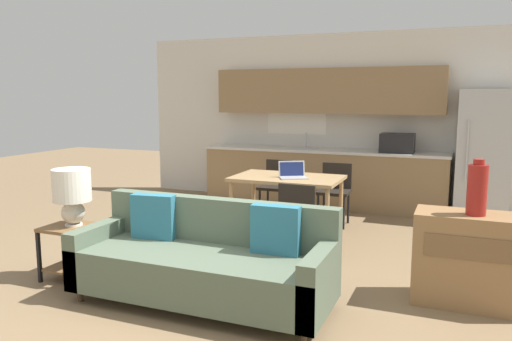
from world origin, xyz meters
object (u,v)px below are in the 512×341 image
at_px(vase, 477,189).
at_px(table_lamp, 72,191).
at_px(dining_chair_far_right, 335,189).
at_px(dining_chair_far_left, 277,184).
at_px(refrigerator, 483,155).
at_px(laptop, 293,174).
at_px(dining_chair_near_right, 301,214).
at_px(side_table, 71,243).
at_px(dining_table, 287,182).
at_px(couch, 205,262).
at_px(credenza, 471,260).

bearing_deg(vase, table_lamp, -168.26).
height_order(dining_chair_far_right, dining_chair_far_left, same).
relative_size(refrigerator, laptop, 4.50).
height_order(table_lamp, dining_chair_near_right, table_lamp).
height_order(table_lamp, vase, vase).
bearing_deg(side_table, table_lamp, 32.09).
bearing_deg(dining_table, couch, -89.53).
bearing_deg(dining_chair_far_right, couch, -99.61).
relative_size(credenza, dining_chair_near_right, 1.11).
height_order(side_table, dining_chair_near_right, dining_chair_near_right).
bearing_deg(dining_chair_far_left, refrigerator, 19.03).
bearing_deg(refrigerator, dining_table, -141.47).
xyz_separation_m(dining_chair_far_right, dining_chair_far_left, (-0.84, 0.02, 0.00)).
distance_m(credenza, dining_chair_far_right, 2.74).
relative_size(table_lamp, dining_chair_near_right, 0.66).
height_order(couch, side_table, couch).
xyz_separation_m(credenza, dining_chair_far_left, (-2.50, 2.19, 0.10)).
xyz_separation_m(side_table, dining_chair_near_right, (1.84, 1.41, 0.14)).
relative_size(dining_table, side_table, 2.55).
distance_m(refrigerator, vase, 3.23).
distance_m(dining_chair_far_right, dining_chair_near_right, 1.54).
height_order(refrigerator, credenza, refrigerator).
bearing_deg(table_lamp, side_table, -147.91).
xyz_separation_m(refrigerator, laptop, (-2.16, -1.85, -0.12)).
bearing_deg(dining_table, vase, -34.58).
relative_size(dining_table, dining_chair_near_right, 1.60).
xyz_separation_m(refrigerator, dining_chair_far_right, (-1.83, -1.02, -0.42)).
distance_m(refrigerator, laptop, 2.84).
xyz_separation_m(refrigerator, dining_chair_near_right, (-1.83, -2.57, -0.42)).
distance_m(credenza, vase, 0.60).
bearing_deg(laptop, dining_table, 116.08).
height_order(couch, table_lamp, table_lamp).
xyz_separation_m(side_table, credenza, (3.50, 0.78, 0.04)).
bearing_deg(dining_chair_far_right, refrigerator, 27.37).
xyz_separation_m(refrigerator, vase, (-0.16, -3.23, 0.08)).
bearing_deg(dining_chair_near_right, dining_chair_far_right, -87.60).
xyz_separation_m(vase, laptop, (-2.00, 1.38, -0.20)).
distance_m(vase, laptop, 2.44).
bearing_deg(refrigerator, dining_chair_near_right, -125.48).
xyz_separation_m(dining_table, side_table, (-1.42, -2.19, -0.33)).
xyz_separation_m(table_lamp, vase, (3.48, 0.72, 0.14)).
xyz_separation_m(credenza, dining_chair_far_right, (-1.66, 2.17, 0.10)).
relative_size(dining_table, credenza, 1.45).
distance_m(refrigerator, side_table, 5.44).
relative_size(vase, laptop, 1.13).
height_order(vase, laptop, vase).
bearing_deg(laptop, side_table, -154.36).
distance_m(dining_chair_near_right, dining_chair_far_left, 1.77).
bearing_deg(table_lamp, dining_table, 57.34).
xyz_separation_m(vase, dining_chair_far_left, (-2.51, 2.23, -0.50)).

